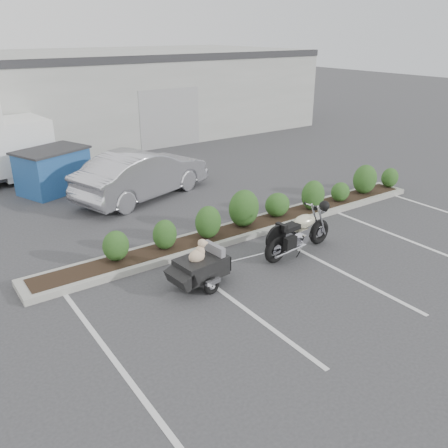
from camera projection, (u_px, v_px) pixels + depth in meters
ground at (276, 272)px, 10.62m from camera, size 90.00×90.00×0.00m
planter_kerb at (251, 227)px, 12.79m from camera, size 12.00×1.00×0.15m
building at (46, 97)px, 22.73m from camera, size 26.00×10.00×4.00m
motorcycle at (299, 233)px, 11.33m from camera, size 2.24×0.81×1.29m
pet_trailer at (200, 266)px, 9.89m from camera, size 1.80×1.01×1.07m
sedan at (142, 174)px, 15.06m from camera, size 4.92×2.96×1.53m
dumpster at (53, 170)px, 15.59m from camera, size 2.57×2.18×1.43m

